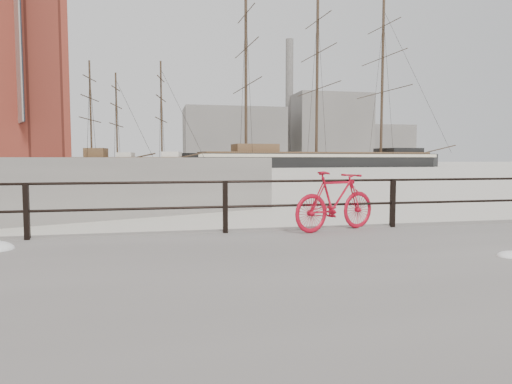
{
  "coord_description": "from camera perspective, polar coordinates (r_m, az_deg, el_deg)",
  "views": [
    {
      "loc": [
        -4.76,
        -8.72,
        1.77
      ],
      "look_at": [
        -2.54,
        1.5,
        1.0
      ],
      "focal_mm": 32.0,
      "sensor_mm": 36.0,
      "label": 1
    }
  ],
  "objects": [
    {
      "name": "smokestack",
      "position": [
        166.7,
        4.18,
        11.19
      ],
      "size": [
        2.8,
        2.8,
        44.0
      ],
      "primitive_type": "cylinder",
      "color": "gray",
      "rests_on": "ground"
    },
    {
      "name": "schooner_left",
      "position": [
        81.25,
        -20.3,
        2.71
      ],
      "size": [
        22.87,
        12.77,
        16.76
      ],
      "primitive_type": null,
      "rotation": [
        0.0,
        0.0,
        -0.14
      ],
      "color": "beige",
      "rests_on": "ground"
    },
    {
      "name": "schooner_mid",
      "position": [
        80.03,
        -15.79,
        2.8
      ],
      "size": [
        27.4,
        15.42,
        18.87
      ],
      "primitive_type": null,
      "rotation": [
        0.0,
        0.0,
        -0.18
      ],
      "color": "beige",
      "rests_on": "ground"
    },
    {
      "name": "industrial_east",
      "position": [
        179.08,
        15.33,
        5.75
      ],
      "size": [
        20.0,
        16.0,
        14.0
      ],
      "primitive_type": "cube",
      "color": "gray",
      "rests_on": "ground"
    },
    {
      "name": "guardrail",
      "position": [
        9.85,
        16.71,
        -1.33
      ],
      "size": [
        28.0,
        0.1,
        1.0
      ],
      "primitive_type": null,
      "color": "black",
      "rests_on": "promenade"
    },
    {
      "name": "ground",
      "position": [
        10.09,
        16.2,
        -6.06
      ],
      "size": [
        400.0,
        400.0,
        0.0
      ],
      "primitive_type": "plane",
      "color": "white",
      "rests_on": "ground"
    },
    {
      "name": "barque_black",
      "position": [
        93.17,
        7.54,
        3.1
      ],
      "size": [
        65.92,
        25.28,
        36.28
      ],
      "primitive_type": null,
      "rotation": [
        0.0,
        0.0,
        0.06
      ],
      "color": "black",
      "rests_on": "ground"
    },
    {
      "name": "industrial_mid",
      "position": [
        165.25,
        9.03,
        7.72
      ],
      "size": [
        26.0,
        20.0,
        24.0
      ],
      "primitive_type": "cube",
      "color": "gray",
      "rests_on": "ground"
    },
    {
      "name": "industrial_west",
      "position": [
        150.94,
        -2.85,
        6.97
      ],
      "size": [
        32.0,
        18.0,
        18.0
      ],
      "primitive_type": "cube",
      "color": "gray",
      "rests_on": "ground"
    },
    {
      "name": "bicycle",
      "position": [
        9.08,
        9.9,
        -1.12
      ],
      "size": [
        1.94,
        0.91,
        1.18
      ],
      "primitive_type": "imported",
      "rotation": [
        0.0,
        0.0,
        0.33
      ],
      "color": "red",
      "rests_on": "promenade"
    }
  ]
}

